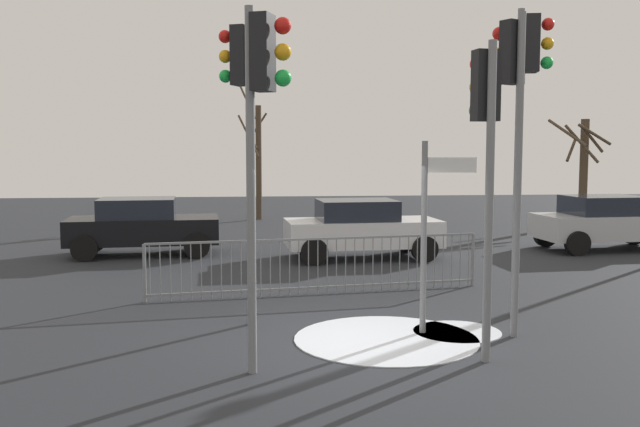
# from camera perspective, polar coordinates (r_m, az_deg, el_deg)

# --- Properties ---
(ground_plane) EXTENTS (60.00, 60.00, 0.00)m
(ground_plane) POSITION_cam_1_polar(r_m,az_deg,el_deg) (10.08, 1.83, -10.53)
(ground_plane) COLOR #26282D
(traffic_light_rear_left) EXTENTS (0.54, 0.38, 4.71)m
(traffic_light_rear_left) POSITION_cam_1_polar(r_m,az_deg,el_deg) (10.90, -6.37, 8.96)
(traffic_light_rear_left) COLOR slate
(traffic_light_rear_left) RESTS_ON ground
(traffic_light_foreground_left) EXTENTS (0.35, 0.57, 4.10)m
(traffic_light_foreground_left) POSITION_cam_1_polar(r_m,az_deg,el_deg) (9.23, 13.36, 6.76)
(traffic_light_foreground_left) COLOR slate
(traffic_light_foreground_left) RESTS_ON ground
(traffic_light_mid_right) EXTENTS (0.41, 0.52, 4.67)m
(traffic_light_mid_right) POSITION_cam_1_polar(r_m,az_deg,el_deg) (10.55, 15.42, 8.77)
(traffic_light_mid_right) COLOR slate
(traffic_light_mid_right) RESTS_ON ground
(traffic_light_mid_left) EXTENTS (0.56, 0.36, 4.96)m
(traffic_light_mid_left) POSITION_cam_1_polar(r_m,az_deg,el_deg) (11.79, 16.64, 9.35)
(traffic_light_mid_left) COLOR slate
(traffic_light_mid_left) RESTS_ON ground
(traffic_light_foreground_right) EXTENTS (0.54, 0.38, 4.43)m
(traffic_light_foreground_right) POSITION_cam_1_polar(r_m,az_deg,el_deg) (8.38, -4.80, 8.65)
(traffic_light_foreground_right) COLOR slate
(traffic_light_foreground_right) RESTS_ON ground
(direction_sign_post) EXTENTS (0.78, 0.20, 2.86)m
(direction_sign_post) POSITION_cam_1_polar(r_m,az_deg,el_deg) (10.39, 8.85, -1.04)
(direction_sign_post) COLOR slate
(direction_sign_post) RESTS_ON ground
(pedestrian_guard_railing) EXTENTS (6.38, 0.96, 1.07)m
(pedestrian_guard_railing) POSITION_cam_1_polar(r_m,az_deg,el_deg) (13.25, -0.18, -4.22)
(pedestrian_guard_railing) COLOR slate
(pedestrian_guard_railing) RESTS_ON ground
(car_white_mid) EXTENTS (3.90, 2.13, 1.47)m
(car_white_mid) POSITION_cam_1_polar(r_m,az_deg,el_deg) (17.47, 3.37, -1.18)
(car_white_mid) COLOR silver
(car_white_mid) RESTS_ON ground
(car_silver_near) EXTENTS (3.91, 2.15, 1.47)m
(car_silver_near) POSITION_cam_1_polar(r_m,az_deg,el_deg) (20.41, 22.34, -0.63)
(car_silver_near) COLOR #B2B5BA
(car_silver_near) RESTS_ON ground
(car_black_far) EXTENTS (3.91, 2.16, 1.47)m
(car_black_far) POSITION_cam_1_polar(r_m,az_deg,el_deg) (18.56, -14.32, -0.95)
(car_black_far) COLOR black
(car_black_far) RESTS_ON ground
(bare_tree_left) EXTENTS (1.90, 1.89, 3.80)m
(bare_tree_left) POSITION_cam_1_polar(r_m,az_deg,el_deg) (26.86, 20.68, 3.69)
(bare_tree_left) COLOR #473828
(bare_tree_left) RESTS_ON ground
(bare_tree_centre) EXTENTS (1.15, 1.15, 5.17)m
(bare_tree_centre) POSITION_cam_1_polar(r_m,az_deg,el_deg) (26.90, -5.12, 4.57)
(bare_tree_centre) COLOR #473828
(bare_tree_centre) RESTS_ON ground
(snow_patch_kerb) EXTENTS (2.67, 2.67, 0.01)m
(snow_patch_kerb) POSITION_cam_1_polar(r_m,az_deg,el_deg) (10.31, 5.41, -10.15)
(snow_patch_kerb) COLOR silver
(snow_patch_kerb) RESTS_ON ground
(snow_patch_island) EXTENTS (1.32, 1.32, 0.01)m
(snow_patch_island) POSITION_cam_1_polar(r_m,az_deg,el_deg) (10.84, 11.13, -9.45)
(snow_patch_island) COLOR silver
(snow_patch_island) RESTS_ON ground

